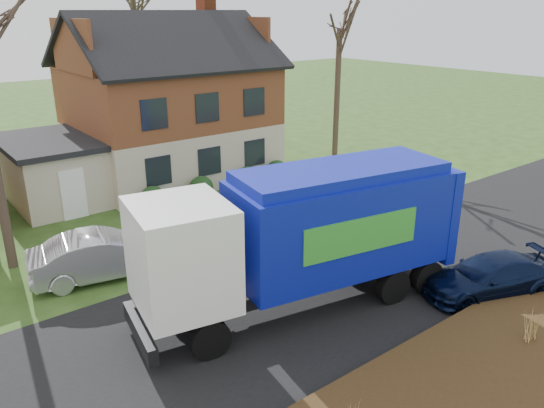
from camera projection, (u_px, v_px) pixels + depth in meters
ground at (328, 289)px, 16.46m from camera, size 120.00×120.00×0.00m
road at (328, 288)px, 16.46m from camera, size 80.00×7.00×0.02m
mulch_verge at (483, 371)px, 12.47m from camera, size 80.00×3.50×0.30m
main_house at (160, 98)px, 26.27m from camera, size 12.95×8.95×9.26m
garbage_truck at (309, 230)px, 14.81m from camera, size 9.79×4.15×4.07m
silver_sedan at (104, 255)px, 17.00m from camera, size 4.79×2.44×1.50m
navy_wagon at (490, 276)px, 15.93m from camera, size 4.54×3.11×1.22m
tree_front_east at (341, 6)px, 28.45m from camera, size 3.68×3.68×10.23m
grass_clump_mid at (532, 324)px, 13.28m from camera, size 0.31×0.26×0.87m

